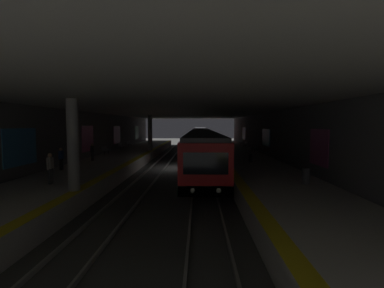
% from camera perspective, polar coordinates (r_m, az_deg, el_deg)
% --- Properties ---
extents(ground_plane, '(120.00, 120.00, 0.00)m').
position_cam_1_polar(ground_plane, '(27.47, -2.49, -5.03)').
color(ground_plane, '#42423F').
extents(track_left, '(60.00, 1.53, 0.16)m').
position_cam_1_polar(track_left, '(27.40, 2.12, -4.88)').
color(track_left, gray).
rests_on(track_left, ground).
extents(track_right, '(60.00, 1.53, 0.16)m').
position_cam_1_polar(track_right, '(27.70, -7.06, -4.82)').
color(track_right, gray).
rests_on(track_right, ground).
extents(platform_left, '(60.00, 5.30, 1.06)m').
position_cam_1_polar(platform_left, '(27.73, 11.16, -3.92)').
color(platform_left, beige).
rests_on(platform_left, ground).
extents(platform_right, '(60.00, 5.30, 1.06)m').
position_cam_1_polar(platform_right, '(28.59, -15.73, -3.76)').
color(platform_right, beige).
rests_on(platform_right, ground).
extents(wall_left, '(60.00, 0.56, 5.60)m').
position_cam_1_polar(wall_left, '(28.17, 17.04, 0.75)').
color(wall_left, slate).
rests_on(wall_left, ground).
extents(wall_right, '(60.00, 0.56, 5.60)m').
position_cam_1_polar(wall_right, '(29.41, -21.20, 0.79)').
color(wall_right, slate).
rests_on(wall_right, ground).
extents(ceiling_slab, '(60.00, 19.40, 0.40)m').
position_cam_1_polar(ceiling_slab, '(27.17, -2.53, 7.14)').
color(ceiling_slab, beige).
rests_on(ceiling_slab, wall_left).
extents(pillar_near, '(0.56, 0.56, 4.55)m').
position_cam_1_polar(pillar_near, '(14.72, -23.52, -0.19)').
color(pillar_near, gray).
rests_on(pillar_near, platform_right).
extents(pillar_far, '(0.56, 0.56, 4.55)m').
position_cam_1_polar(pillar_far, '(35.28, -8.74, 2.36)').
color(pillar_far, gray).
rests_on(pillar_far, platform_right).
extents(metro_train, '(58.16, 2.83, 3.49)m').
position_cam_1_polar(metro_train, '(42.56, 1.86, 0.93)').
color(metro_train, red).
rests_on(metro_train, track_left).
extents(bench_left_near, '(1.70, 0.47, 0.86)m').
position_cam_1_polar(bench_left_near, '(33.85, 12.78, -0.73)').
color(bench_left_near, '#262628').
rests_on(bench_left_near, platform_left).
extents(bench_left_mid, '(1.70, 0.47, 0.86)m').
position_cam_1_polar(bench_left_mid, '(40.15, 10.98, 0.02)').
color(bench_left_mid, '#262628').
rests_on(bench_left_mid, platform_left).
extents(bench_left_far, '(1.70, 0.47, 0.86)m').
position_cam_1_polar(bench_left_far, '(43.15, 10.30, 0.31)').
color(bench_left_far, '#262628').
rests_on(bench_left_far, platform_left).
extents(bench_right_near, '(1.70, 0.47, 0.86)m').
position_cam_1_polar(bench_right_near, '(31.97, -17.57, -1.09)').
color(bench_right_near, '#262628').
rests_on(bench_right_near, platform_right).
extents(bench_right_mid, '(1.70, 0.47, 0.86)m').
position_cam_1_polar(bench_right_mid, '(37.77, -14.57, -0.28)').
color(bench_right_mid, '#262628').
rests_on(bench_right_mid, platform_right).
extents(bench_right_far, '(1.70, 0.47, 0.86)m').
position_cam_1_polar(bench_right_far, '(41.97, -12.93, 0.17)').
color(bench_right_far, '#262628').
rests_on(bench_right_far, platform_right).
extents(person_waiting_near, '(0.60, 0.23, 1.71)m').
position_cam_1_polar(person_waiting_near, '(23.55, -23.55, -2.00)').
color(person_waiting_near, '#414141').
rests_on(person_waiting_near, platform_right).
extents(person_walking_mid, '(0.60, 0.22, 1.55)m').
position_cam_1_polar(person_walking_mid, '(26.52, -20.05, -1.49)').
color(person_walking_mid, '#3F3F3F').
rests_on(person_walking_mid, platform_right).
extents(person_standing_far, '(0.60, 0.23, 1.71)m').
position_cam_1_polar(person_standing_far, '(17.06, -27.41, -4.31)').
color(person_standing_far, '#404040').
rests_on(person_standing_far, platform_right).
extents(person_boarding, '(0.60, 0.22, 1.62)m').
position_cam_1_polar(person_boarding, '(21.92, -25.61, -2.64)').
color(person_boarding, black).
rests_on(person_boarding, platform_right).
extents(suitcase_rolling, '(0.43, 0.26, 0.99)m').
position_cam_1_polar(suitcase_rolling, '(24.70, 12.13, -2.87)').
color(suitcase_rolling, black).
rests_on(suitcase_rolling, platform_left).
extents(trash_bin, '(0.44, 0.44, 0.85)m').
position_cam_1_polar(trash_bin, '(16.53, 22.61, -6.20)').
color(trash_bin, '#595B5E').
rests_on(trash_bin, platform_left).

